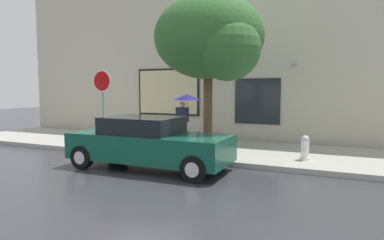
# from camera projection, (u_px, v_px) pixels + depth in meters

# --- Properties ---
(ground_plane) EXTENTS (60.00, 60.00, 0.00)m
(ground_plane) POSITION_uv_depth(u_px,v_px,m) (146.00, 168.00, 9.17)
(ground_plane) COLOR #333338
(sidewalk) EXTENTS (20.00, 4.00, 0.15)m
(sidewalk) POSITION_uv_depth(u_px,v_px,m) (190.00, 148.00, 11.89)
(sidewalk) COLOR #A3A099
(sidewalk) RESTS_ON ground
(building_facade) EXTENTS (20.00, 0.67, 7.00)m
(building_facade) POSITION_uv_depth(u_px,v_px,m) (214.00, 58.00, 13.86)
(building_facade) COLOR beige
(building_facade) RESTS_ON ground
(parked_car) EXTENTS (4.43, 1.82, 1.41)m
(parked_car) POSITION_uv_depth(u_px,v_px,m) (148.00, 143.00, 9.05)
(parked_car) COLOR #0F4C38
(parked_car) RESTS_ON ground
(fire_hydrant) EXTENTS (0.30, 0.44, 0.70)m
(fire_hydrant) POSITION_uv_depth(u_px,v_px,m) (305.00, 148.00, 9.47)
(fire_hydrant) COLOR white
(fire_hydrant) RESTS_ON sidewalk
(pedestrian_with_umbrella) EXTENTS (1.10, 1.10, 1.84)m
(pedestrian_with_umbrella) POSITION_uv_depth(u_px,v_px,m) (186.00, 103.00, 12.47)
(pedestrian_with_umbrella) COLOR black
(pedestrian_with_umbrella) RESTS_ON sidewalk
(street_tree) EXTENTS (3.43, 2.92, 4.91)m
(street_tree) POSITION_uv_depth(u_px,v_px,m) (212.00, 39.00, 9.98)
(street_tree) COLOR #4C3823
(street_tree) RESTS_ON sidewalk
(stop_sign) EXTENTS (0.76, 0.10, 2.68)m
(stop_sign) POSITION_uv_depth(u_px,v_px,m) (102.00, 93.00, 11.32)
(stop_sign) COLOR gray
(stop_sign) RESTS_ON sidewalk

